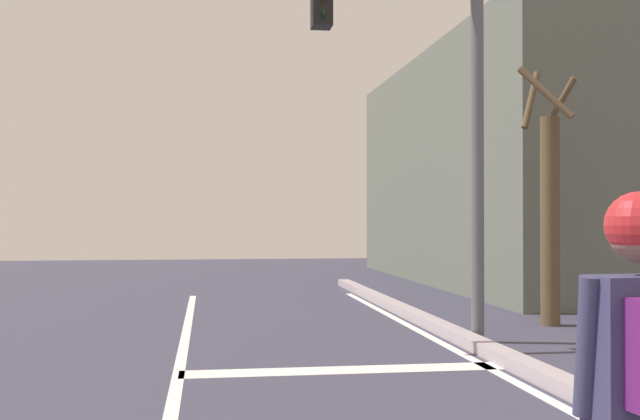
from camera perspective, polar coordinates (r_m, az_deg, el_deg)
The scene contains 5 objects.
stop_bar at distance 7.94m, azimuth 1.75°, elevation -11.74°, with size 3.28×0.40×0.01m, color silver.
curb_strip at distance 6.46m, azimuth 21.26°, elevation -13.65°, with size 0.24×24.00×0.14m, color #A3969C.
traffic_signal_mast at distance 9.66m, azimuth 6.68°, elevation 10.00°, with size 3.99×0.34×5.01m.
roadside_tree at distance 11.53m, azimuth 16.61°, elevation 0.10°, with size 0.96×0.93×3.71m.
building_block at distance 20.81m, azimuth 22.54°, elevation 2.69°, with size 11.32×12.21×5.45m, color #5E6459.
Camera 1 is at (0.38, 0.52, 1.53)m, focal length 43.28 mm.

